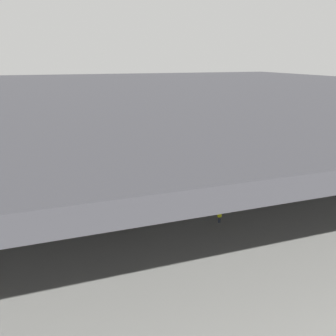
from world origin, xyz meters
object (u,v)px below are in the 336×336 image
(crew_worker_near_nose, at_px, (220,216))
(boarding_stairs, at_px, (175,189))
(airplane_distant, at_px, (30,127))
(airplane_main, at_px, (160,156))
(baggage_tug, at_px, (109,162))
(traffic_cone_orange, at_px, (206,208))
(crew_worker_by_stairs, at_px, (173,182))

(crew_worker_near_nose, bearing_deg, boarding_stairs, 101.33)
(airplane_distant, bearing_deg, boarding_stairs, -62.66)
(airplane_distant, bearing_deg, crew_worker_near_nose, -65.52)
(airplane_main, bearing_deg, baggage_tug, 133.76)
(traffic_cone_orange, bearing_deg, baggage_tug, 111.10)
(crew_worker_near_nose, xyz_separation_m, baggage_tug, (-9.27, 28.01, -0.37))
(airplane_main, distance_m, crew_worker_near_nose, 20.04)
(baggage_tug, bearing_deg, airplane_distant, 120.58)
(crew_worker_by_stairs, distance_m, airplane_distant, 46.99)
(airplane_distant, relative_size, baggage_tug, 13.63)
(airplane_main, distance_m, crew_worker_by_stairs, 7.46)
(airplane_main, height_order, boarding_stairs, airplane_main)
(airplane_main, distance_m, boarding_stairs, 9.75)
(baggage_tug, bearing_deg, traffic_cone_orange, -68.90)
(boarding_stairs, bearing_deg, crew_worker_near_nose, -78.67)
(crew_worker_near_nose, bearing_deg, baggage_tug, 108.31)
(traffic_cone_orange, bearing_deg, airplane_distant, 116.19)
(traffic_cone_orange, bearing_deg, crew_worker_near_nose, -90.04)
(airplane_distant, xyz_separation_m, baggage_tug, (15.21, -25.74, -2.89))
(boarding_stairs, height_order, baggage_tug, boarding_stairs)
(boarding_stairs, bearing_deg, airplane_main, 86.03)
(boarding_stairs, height_order, traffic_cone_orange, boarding_stairs)
(crew_worker_by_stairs, relative_size, baggage_tug, 0.70)
(crew_worker_near_nose, xyz_separation_m, crew_worker_by_stairs, (-1.67, 12.75, 0.11))
(boarding_stairs, relative_size, baggage_tug, 1.81)
(traffic_cone_orange, bearing_deg, airplane_main, 95.22)
(crew_worker_near_nose, relative_size, crew_worker_by_stairs, 0.90)
(airplane_main, distance_m, baggage_tug, 11.65)
(boarding_stairs, distance_m, traffic_cone_orange, 6.83)
(crew_worker_near_nose, bearing_deg, crew_worker_by_stairs, 97.44)
(airplane_main, height_order, crew_worker_by_stairs, airplane_main)
(airplane_main, distance_m, traffic_cone_orange, 16.21)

